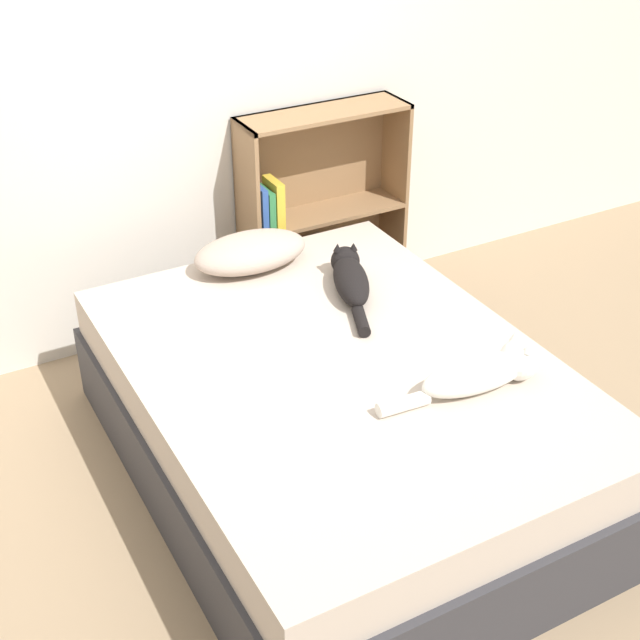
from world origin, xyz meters
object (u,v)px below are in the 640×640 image
object	(u,v)px
bed	(339,419)
cat_light	(485,372)
pillow	(251,252)
cat_dark	(350,278)
bookshelf	(315,208)

from	to	relation	value
bed	cat_light	bearing A→B (deg)	-46.02
cat_light	bed	bearing A→B (deg)	138.16
bed	cat_light	xyz separation A→B (m)	(0.37, -0.38, 0.34)
pillow	cat_dark	xyz separation A→B (m)	(0.28, -0.39, -0.02)
bed	cat_light	size ratio (longest dim) A/B	3.17
cat_dark	bookshelf	distance (m)	0.84
pillow	cat_dark	distance (m)	0.48
pillow	bookshelf	distance (m)	0.68
pillow	cat_light	bearing A→B (deg)	-74.20
bed	cat_dark	bearing A→B (deg)	55.60
pillow	cat_dark	bearing A→B (deg)	-54.13
bed	bookshelf	world-z (taller)	bookshelf
cat_dark	bed	bearing A→B (deg)	167.46
pillow	cat_dark	size ratio (longest dim) A/B	0.93
pillow	bookshelf	size ratio (longest dim) A/B	0.50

